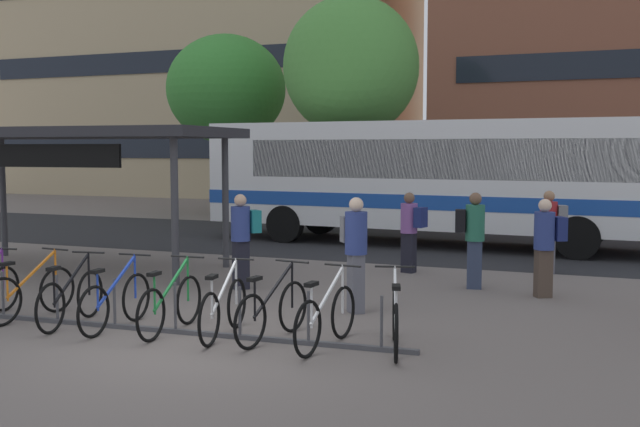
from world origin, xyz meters
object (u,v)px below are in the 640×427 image
parked_bicycle_blue_4 (116,302)px  commuter_grey_pack_6 (550,226)px  transit_shelter (75,137)px  parked_bicycle_black_7 (273,312)px  parked_bicycle_orange_2 (31,293)px  commuter_grey_pack_4 (355,246)px  commuter_black_pack_2 (473,233)px  commuter_teal_pack_0 (242,234)px  parked_bicycle_black_3 (71,299)px  parked_bicycle_white_9 (395,321)px  street_tree_0 (226,89)px  parked_bicycle_white_6 (224,309)px  commuter_navy_pack_3 (546,241)px  commuter_navy_pack_5 (411,227)px  parked_bicycle_green_5 (171,305)px  city_bus (430,177)px  street_tree_1 (351,67)px  parked_bicycle_white_8 (326,318)px

parked_bicycle_blue_4 → commuter_grey_pack_6: commuter_grey_pack_6 is taller
parked_bicycle_blue_4 → transit_shelter: transit_shelter is taller
parked_bicycle_black_7 → parked_bicycle_orange_2: bearing=100.8°
parked_bicycle_orange_2 → commuter_grey_pack_4: bearing=-58.1°
parked_bicycle_blue_4 → commuter_grey_pack_6: (5.27, 7.06, 0.58)m
transit_shelter → commuter_black_pack_2: transit_shelter is taller
commuter_teal_pack_0 → parked_bicycle_black_3: bearing=23.4°
parked_bicycle_white_9 → parked_bicycle_black_7: bearing=76.5°
street_tree_0 → commuter_teal_pack_0: bearing=-60.6°
parked_bicycle_white_6 → parked_bicycle_white_9: size_ratio=1.03×
commuter_navy_pack_3 → commuter_navy_pack_5: commuter_navy_pack_3 is taller
parked_bicycle_green_5 → transit_shelter: 6.63m
parked_bicycle_black_3 → parked_bicycle_blue_4: (0.73, 0.04, 0.00)m
city_bus → parked_bicycle_white_6: (-0.41, -10.40, -1.39)m
parked_bicycle_white_9 → street_tree_1: size_ratio=0.22×
parked_bicycle_white_9 → commuter_navy_pack_5: (-1.28, 5.77, 0.55)m
parked_bicycle_white_8 → transit_shelter: transit_shelter is taller
parked_bicycle_white_9 → commuter_grey_pack_4: bearing=14.9°
parked_bicycle_white_9 → commuter_grey_pack_6: commuter_grey_pack_6 is taller
parked_bicycle_orange_2 → parked_bicycle_white_6: 3.16m
parked_bicycle_white_6 → parked_bicycle_black_7: 0.68m
commuter_teal_pack_0 → parked_bicycle_blue_4: bearing=35.4°
street_tree_0 → street_tree_1: (5.79, -2.28, 0.38)m
parked_bicycle_blue_4 → parked_bicycle_green_5: 0.83m
parked_bicycle_orange_2 → transit_shelter: 5.23m
parked_bicycle_black_3 → parked_bicycle_green_5: bearing=-92.9°
transit_shelter → commuter_black_pack_2: (8.06, 0.77, -1.74)m
parked_bicycle_blue_4 → street_tree_1: bearing=3.4°
parked_bicycle_blue_4 → parked_bicycle_white_6: (1.61, 0.16, 0.00)m
parked_bicycle_black_3 → commuter_teal_pack_0: (1.01, 3.34, 0.60)m
commuter_grey_pack_4 → street_tree_0: size_ratio=0.26×
parked_bicycle_white_9 → commuter_black_pack_2: (0.18, 4.51, 0.61)m
city_bus → commuter_teal_pack_0: 7.51m
parked_bicycle_white_9 → street_tree_0: bearing=17.8°
transit_shelter → street_tree_0: street_tree_0 is taller
parked_bicycle_blue_4 → commuter_grey_pack_4: bearing=-53.7°
parked_bicycle_white_8 → transit_shelter: bearing=66.1°
city_bus → parked_bicycle_blue_4: city_bus is taller
parked_bicycle_black_3 → commuter_navy_pack_5: size_ratio=1.05×
parked_bicycle_black_3 → street_tree_1: 15.34m
parked_bicycle_white_8 → commuter_navy_pack_5: (-0.43, 5.94, 0.55)m
parked_bicycle_white_6 → commuter_navy_pack_5: (1.03, 5.94, 0.55)m
commuter_navy_pack_3 → commuter_grey_pack_4: size_ratio=0.94×
parked_bicycle_orange_2 → street_tree_1: (0.01, 14.47, 4.75)m
parked_bicycle_white_9 → commuter_black_pack_2: bearing=-18.9°
city_bus → street_tree_1: size_ratio=1.64×
parked_bicycle_black_7 → commuter_grey_pack_4: commuter_grey_pack_4 is taller
commuter_navy_pack_5 → street_tree_1: street_tree_1 is taller
parked_bicycle_black_3 → parked_bicycle_blue_4: 0.73m
parked_bicycle_white_9 → transit_shelter: bearing=48.1°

